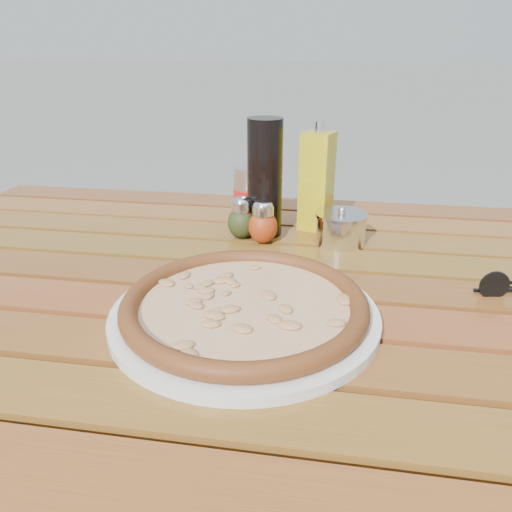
% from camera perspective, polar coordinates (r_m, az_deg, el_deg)
% --- Properties ---
extents(table, '(1.40, 0.90, 0.75)m').
position_cam_1_polar(table, '(0.83, -0.23, -7.30)').
color(table, '#33200B').
rests_on(table, ground).
extents(plate, '(0.42, 0.42, 0.01)m').
position_cam_1_polar(plate, '(0.68, -1.30, -6.71)').
color(plate, silver).
rests_on(plate, table).
extents(pizza, '(0.39, 0.39, 0.03)m').
position_cam_1_polar(pizza, '(0.67, -1.32, -5.54)').
color(pizza, beige).
rests_on(pizza, plate).
extents(pepper_shaker, '(0.07, 0.07, 0.08)m').
position_cam_1_polar(pepper_shaker, '(0.92, 0.80, 3.84)').
color(pepper_shaker, '#AB3813').
rests_on(pepper_shaker, table).
extents(oregano_shaker, '(0.06, 0.06, 0.08)m').
position_cam_1_polar(oregano_shaker, '(0.94, -1.64, 4.31)').
color(oregano_shaker, '#323B17').
rests_on(oregano_shaker, table).
extents(dark_bottle, '(0.07, 0.07, 0.22)m').
position_cam_1_polar(dark_bottle, '(0.94, 1.01, 8.88)').
color(dark_bottle, black).
rests_on(dark_bottle, table).
extents(soda_can, '(0.07, 0.07, 0.12)m').
position_cam_1_polar(soda_can, '(1.00, -0.65, 6.73)').
color(soda_can, silver).
rests_on(soda_can, table).
extents(olive_oil_cruet, '(0.07, 0.07, 0.21)m').
position_cam_1_polar(olive_oil_cruet, '(0.98, 6.95, 8.49)').
color(olive_oil_cruet, '#B3A213').
rests_on(olive_oil_cruet, table).
extents(parmesan_tin, '(0.12, 0.12, 0.07)m').
position_cam_1_polar(parmesan_tin, '(0.93, 9.67, 3.18)').
color(parmesan_tin, white).
rests_on(parmesan_tin, table).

